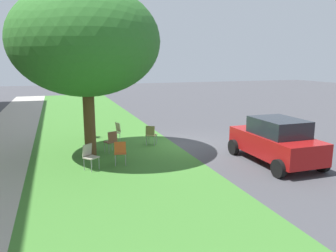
{
  "coord_description": "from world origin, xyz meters",
  "views": [
    {
      "loc": [
        -13.2,
        5.11,
        3.65
      ],
      "look_at": [
        -0.13,
        0.64,
        0.91
      ],
      "focal_mm": 35.12,
      "sensor_mm": 36.0,
      "label": 1
    }
  ],
  "objects_px": {
    "chair_4": "(111,140)",
    "parked_car": "(276,140)",
    "chair_5": "(151,134)",
    "chair_2": "(120,151)",
    "chair_0": "(90,127)",
    "street_tree": "(86,42)",
    "chair_1": "(90,155)",
    "chair_3": "(116,131)"
  },
  "relations": [
    {
      "from": "street_tree",
      "to": "chair_5",
      "type": "bearing_deg",
      "value": -74.12
    },
    {
      "from": "chair_2",
      "to": "parked_car",
      "type": "xyz_separation_m",
      "value": [
        -1.53,
        -5.37,
        0.32
      ]
    },
    {
      "from": "chair_4",
      "to": "chair_1",
      "type": "bearing_deg",
      "value": 150.79
    },
    {
      "from": "street_tree",
      "to": "chair_3",
      "type": "height_order",
      "value": "street_tree"
    },
    {
      "from": "chair_1",
      "to": "chair_2",
      "type": "xyz_separation_m",
      "value": [
        0.13,
        -1.07,
        0.0
      ]
    },
    {
      "from": "street_tree",
      "to": "chair_0",
      "type": "distance_m",
      "value": 4.89
    },
    {
      "from": "chair_4",
      "to": "street_tree",
      "type": "bearing_deg",
      "value": 98.02
    },
    {
      "from": "chair_0",
      "to": "chair_3",
      "type": "relative_size",
      "value": 1.0
    },
    {
      "from": "chair_1",
      "to": "chair_3",
      "type": "distance_m",
      "value": 3.93
    },
    {
      "from": "chair_5",
      "to": "chair_0",
      "type": "bearing_deg",
      "value": 46.7
    },
    {
      "from": "street_tree",
      "to": "chair_2",
      "type": "relative_size",
      "value": 7.27
    },
    {
      "from": "chair_1",
      "to": "chair_0",
      "type": "bearing_deg",
      "value": -5.66
    },
    {
      "from": "chair_0",
      "to": "chair_5",
      "type": "bearing_deg",
      "value": -133.3
    },
    {
      "from": "street_tree",
      "to": "chair_0",
      "type": "relative_size",
      "value": 7.27
    },
    {
      "from": "chair_3",
      "to": "parked_car",
      "type": "relative_size",
      "value": 0.24
    },
    {
      "from": "chair_0",
      "to": "chair_4",
      "type": "distance_m",
      "value": 2.97
    },
    {
      "from": "street_tree",
      "to": "parked_car",
      "type": "relative_size",
      "value": 1.73
    },
    {
      "from": "chair_5",
      "to": "chair_1",
      "type": "bearing_deg",
      "value": 131.0
    },
    {
      "from": "street_tree",
      "to": "chair_0",
      "type": "height_order",
      "value": "street_tree"
    },
    {
      "from": "chair_2",
      "to": "chair_4",
      "type": "distance_m",
      "value": 1.73
    },
    {
      "from": "chair_5",
      "to": "parked_car",
      "type": "bearing_deg",
      "value": -137.67
    },
    {
      "from": "chair_4",
      "to": "chair_5",
      "type": "distance_m",
      "value": 1.95
    },
    {
      "from": "chair_4",
      "to": "chair_5",
      "type": "xyz_separation_m",
      "value": [
        0.64,
        -1.84,
        0.0
      ]
    },
    {
      "from": "chair_0",
      "to": "chair_2",
      "type": "distance_m",
      "value": 4.69
    },
    {
      "from": "street_tree",
      "to": "chair_1",
      "type": "xyz_separation_m",
      "value": [
        -1.75,
        0.21,
        -3.83
      ]
    },
    {
      "from": "street_tree",
      "to": "chair_1",
      "type": "relative_size",
      "value": 7.27
    },
    {
      "from": "chair_5",
      "to": "chair_2",
      "type": "bearing_deg",
      "value": 142.74
    },
    {
      "from": "chair_3",
      "to": "parked_car",
      "type": "distance_m",
      "value": 7.02
    },
    {
      "from": "chair_4",
      "to": "parked_car",
      "type": "height_order",
      "value": "parked_car"
    },
    {
      "from": "chair_4",
      "to": "parked_car",
      "type": "distance_m",
      "value": 6.32
    },
    {
      "from": "chair_0",
      "to": "chair_2",
      "type": "bearing_deg",
      "value": -172.64
    },
    {
      "from": "chair_3",
      "to": "chair_2",
      "type": "bearing_deg",
      "value": 172.39
    },
    {
      "from": "chair_0",
      "to": "chair_4",
      "type": "xyz_separation_m",
      "value": [
        -2.92,
        -0.57,
        0.0
      ]
    },
    {
      "from": "chair_0",
      "to": "parked_car",
      "type": "bearing_deg",
      "value": -135.99
    },
    {
      "from": "street_tree",
      "to": "chair_2",
      "type": "bearing_deg",
      "value": -151.75
    },
    {
      "from": "chair_3",
      "to": "chair_4",
      "type": "height_order",
      "value": "same"
    },
    {
      "from": "parked_car",
      "to": "chair_0",
      "type": "bearing_deg",
      "value": 44.01
    },
    {
      "from": "chair_3",
      "to": "chair_4",
      "type": "xyz_separation_m",
      "value": [
        -1.75,
        0.5,
        0.0
      ]
    },
    {
      "from": "parked_car",
      "to": "chair_4",
      "type": "bearing_deg",
      "value": 58.85
    },
    {
      "from": "chair_0",
      "to": "parked_car",
      "type": "distance_m",
      "value": 8.6
    },
    {
      "from": "chair_0",
      "to": "chair_3",
      "type": "xyz_separation_m",
      "value": [
        -1.17,
        -1.07,
        0.0
      ]
    },
    {
      "from": "chair_1",
      "to": "parked_car",
      "type": "bearing_deg",
      "value": -102.28
    }
  ]
}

